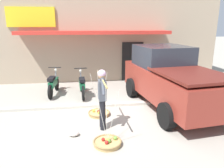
% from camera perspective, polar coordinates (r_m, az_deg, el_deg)
% --- Properties ---
extents(ground_plane, '(90.00, 90.00, 0.00)m').
position_cam_1_polar(ground_plane, '(7.18, -1.80, -7.91)').
color(ground_plane, '#9E998C').
extents(sidewalk_curb, '(20.00, 0.24, 0.10)m').
position_cam_1_polar(sidewalk_curb, '(7.81, -2.36, -5.56)').
color(sidewalk_curb, '#BAB4A5').
rests_on(sidewalk_curb, ground).
extents(fruit_vendor, '(0.22, 1.84, 1.70)m').
position_cam_1_polar(fruit_vendor, '(5.89, -2.62, -3.03)').
color(fruit_vendor, black).
rests_on(fruit_vendor, ground).
extents(fruit_basket_left_side, '(0.70, 0.70, 1.45)m').
position_cam_1_polar(fruit_basket_left_side, '(7.07, -3.49, -7.68)').
color(fruit_basket_left_side, tan).
rests_on(fruit_basket_left_side, ground).
extents(fruit_basket_right_side, '(0.70, 0.70, 1.45)m').
position_cam_1_polar(fruit_basket_right_side, '(5.43, -1.22, -15.18)').
color(fruit_basket_right_side, tan).
rests_on(fruit_basket_right_side, ground).
extents(motorcycle_nearest_shop, '(0.54, 1.82, 1.09)m').
position_cam_1_polar(motorcycle_nearest_shop, '(9.30, -15.31, -0.03)').
color(motorcycle_nearest_shop, black).
rests_on(motorcycle_nearest_shop, ground).
extents(motorcycle_second_in_row, '(0.54, 1.82, 1.09)m').
position_cam_1_polar(motorcycle_second_in_row, '(8.89, -8.00, -0.34)').
color(motorcycle_second_in_row, black).
rests_on(motorcycle_second_in_row, ground).
extents(parked_truck, '(2.57, 4.89, 2.10)m').
position_cam_1_polar(parked_truck, '(7.86, 15.17, 1.55)').
color(parked_truck, maroon).
rests_on(parked_truck, ground).
extents(storefront_building, '(13.00, 6.00, 4.20)m').
position_cam_1_polar(storefront_building, '(13.39, -5.32, 12.16)').
color(storefront_building, tan).
rests_on(storefront_building, ground).
extents(plastic_litter_bag, '(0.28, 0.22, 0.14)m').
position_cam_1_polar(plastic_litter_bag, '(5.91, -10.16, -12.79)').
color(plastic_litter_bag, silver).
rests_on(plastic_litter_bag, ground).
extents(wooden_crate, '(0.44, 0.36, 0.32)m').
position_cam_1_polar(wooden_crate, '(10.06, 8.10, -0.22)').
color(wooden_crate, olive).
rests_on(wooden_crate, ground).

